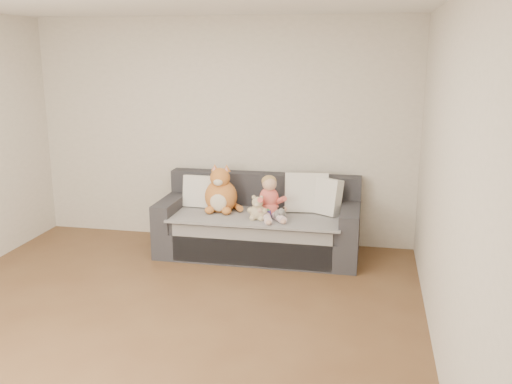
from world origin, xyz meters
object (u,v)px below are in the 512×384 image
at_px(sofa, 259,226).
at_px(toddler, 270,200).
at_px(sippy_cup, 268,213).
at_px(teddy_bear, 257,210).
at_px(plush_cat, 221,194).

height_order(sofa, toddler, toddler).
relative_size(toddler, sippy_cup, 3.94).
xyz_separation_m(sofa, sippy_cup, (0.14, -0.21, 0.23)).
bearing_deg(toddler, sippy_cup, -124.57).
height_order(sofa, teddy_bear, sofa).
distance_m(teddy_bear, sippy_cup, 0.13).
bearing_deg(sofa, toddler, -48.67).
xyz_separation_m(sofa, plush_cat, (-0.43, -0.05, 0.37)).
xyz_separation_m(plush_cat, sippy_cup, (0.56, -0.17, -0.14)).
height_order(toddler, plush_cat, plush_cat).
bearing_deg(teddy_bear, toddler, 45.03).
distance_m(sofa, sippy_cup, 0.34).
relative_size(sofa, plush_cat, 3.96).
height_order(teddy_bear, sippy_cup, teddy_bear).
bearing_deg(sofa, teddy_bear, -83.01).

